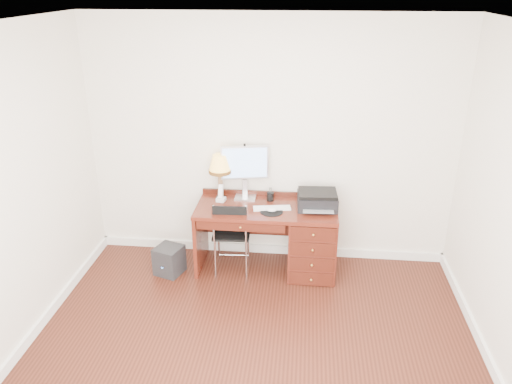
# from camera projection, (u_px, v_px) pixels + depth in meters

# --- Properties ---
(ground) EXTENTS (4.00, 4.00, 0.00)m
(ground) POSITION_uv_depth(u_px,v_px,m) (252.00, 353.00, 4.32)
(ground) COLOR black
(ground) RESTS_ON ground
(room_shell) EXTENTS (4.00, 4.00, 4.00)m
(room_shell) POSITION_uv_depth(u_px,v_px,m) (259.00, 305.00, 4.88)
(room_shell) COLOR silver
(room_shell) RESTS_ON ground
(desk) EXTENTS (1.50, 0.67, 0.75)m
(desk) POSITION_uv_depth(u_px,v_px,m) (296.00, 236.00, 5.41)
(desk) COLOR #571D12
(desk) RESTS_ON ground
(monitor) EXTENTS (0.52, 0.21, 0.60)m
(monitor) POSITION_uv_depth(u_px,v_px,m) (245.00, 165.00, 5.39)
(monitor) COLOR silver
(monitor) RESTS_ON desk
(keyboard) EXTENTS (0.41, 0.18, 0.02)m
(keyboard) POSITION_uv_depth(u_px,v_px,m) (272.00, 208.00, 5.26)
(keyboard) COLOR white
(keyboard) RESTS_ON desk
(mouse_pad) EXTENTS (0.24, 0.24, 0.05)m
(mouse_pad) POSITION_uv_depth(u_px,v_px,m) (272.00, 211.00, 5.18)
(mouse_pad) COLOR black
(mouse_pad) RESTS_ON desk
(printer) EXTENTS (0.43, 0.35, 0.18)m
(printer) POSITION_uv_depth(u_px,v_px,m) (317.00, 200.00, 5.25)
(printer) COLOR black
(printer) RESTS_ON desk
(leg_lamp) EXTENTS (0.25, 0.25, 0.50)m
(leg_lamp) POSITION_uv_depth(u_px,v_px,m) (220.00, 167.00, 5.38)
(leg_lamp) COLOR black
(leg_lamp) RESTS_ON desk
(phone) EXTENTS (0.11, 0.11, 0.19)m
(phone) POSITION_uv_depth(u_px,v_px,m) (221.00, 196.00, 5.42)
(phone) COLOR white
(phone) RESTS_ON desk
(pen_cup) EXTENTS (0.08, 0.08, 0.10)m
(pen_cup) POSITION_uv_depth(u_px,v_px,m) (270.00, 197.00, 5.44)
(pen_cup) COLOR black
(pen_cup) RESTS_ON desk
(chair) EXTENTS (0.42, 0.42, 0.84)m
(chair) POSITION_uv_depth(u_px,v_px,m) (231.00, 230.00, 5.34)
(chair) COLOR black
(chair) RESTS_ON ground
(equipment_box) EXTENTS (0.34, 0.34, 0.31)m
(equipment_box) POSITION_uv_depth(u_px,v_px,m) (169.00, 260.00, 5.45)
(equipment_box) COLOR black
(equipment_box) RESTS_ON ground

